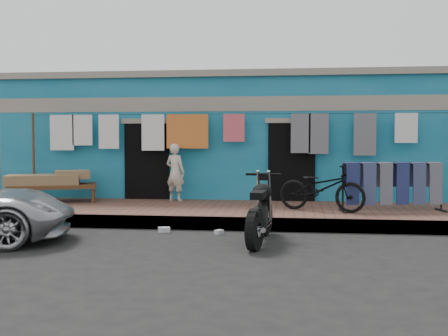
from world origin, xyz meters
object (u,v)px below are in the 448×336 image
bicycle (322,183)px  jeans_rack (392,186)px  motorcycle (260,209)px  seated_person (175,172)px  charpoy (53,187)px

bicycle → jeans_rack: (1.42, 0.12, -0.07)m
jeans_rack → motorcycle: bearing=-136.6°
motorcycle → jeans_rack: jeans_rack is taller
seated_person → motorcycle: seated_person is taller
seated_person → motorcycle: size_ratio=0.77×
seated_person → jeans_rack: (4.76, -1.34, -0.16)m
seated_person → bicycle: size_ratio=0.75×
seated_person → motorcycle: bearing=143.2°
charpoy → seated_person: bearing=11.6°
bicycle → charpoy: bearing=103.7°
motorcycle → charpoy: 5.92m
bicycle → charpoy: bicycle is taller
bicycle → seated_person: bearing=88.4°
seated_person → charpoy: size_ratio=0.60×
bicycle → jeans_rack: 1.42m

